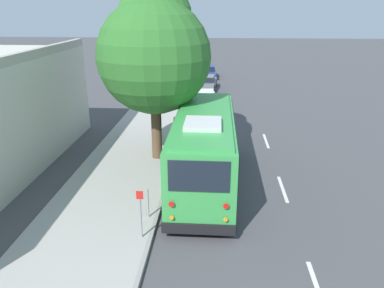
{
  "coord_description": "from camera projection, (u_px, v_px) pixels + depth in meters",
  "views": [
    {
      "loc": [
        -13.94,
        -0.38,
        7.23
      ],
      "look_at": [
        2.09,
        0.71,
        1.3
      ],
      "focal_mm": 35.0,
      "sensor_mm": 36.0,
      "label": 1
    }
  ],
  "objects": [
    {
      "name": "ground_plane",
      "position": [
        206.0,
        191.0,
        15.58
      ],
      "size": [
        160.0,
        160.0,
        0.0
      ],
      "primitive_type": "plane",
      "color": "#474749"
    },
    {
      "name": "sidewalk_slab",
      "position": [
        114.0,
        186.0,
        15.8
      ],
      "size": [
        80.0,
        4.23,
        0.15
      ],
      "primitive_type": "cube",
      "color": "#A3A099",
      "rests_on": "ground"
    },
    {
      "name": "curb_strip",
      "position": [
        165.0,
        188.0,
        15.66
      ],
      "size": [
        80.0,
        0.14,
        0.15
      ],
      "primitive_type": "cube",
      "color": "gray",
      "rests_on": "ground"
    },
    {
      "name": "shuttle_bus",
      "position": [
        204.0,
        146.0,
        15.71
      ],
      "size": [
        8.78,
        2.64,
        3.25
      ],
      "rotation": [
        0.0,
        0.0,
        -0.0
      ],
      "color": "green",
      "rests_on": "ground"
    },
    {
      "name": "parked_sedan_white",
      "position": [
        204.0,
        100.0,
        28.01
      ],
      "size": [
        4.69,
        1.85,
        1.3
      ],
      "rotation": [
        0.0,
        0.0,
        0.04
      ],
      "color": "silver",
      "rests_on": "ground"
    },
    {
      "name": "parked_sedan_gray",
      "position": [
        206.0,
        83.0,
        34.54
      ],
      "size": [
        4.3,
        1.92,
        1.26
      ],
      "rotation": [
        0.0,
        0.0,
        -0.06
      ],
      "color": "slate",
      "rests_on": "ground"
    },
    {
      "name": "parked_sedan_blue",
      "position": [
        207.0,
        72.0,
        40.3
      ],
      "size": [
        4.47,
        1.97,
        1.26
      ],
      "rotation": [
        0.0,
        0.0,
        0.07
      ],
      "color": "navy",
      "rests_on": "ground"
    },
    {
      "name": "street_tree",
      "position": [
        154.0,
        49.0,
        16.99
      ],
      "size": [
        5.21,
        5.21,
        8.3
      ],
      "color": "brown",
      "rests_on": "sidewalk_slab"
    },
    {
      "name": "sign_post_near",
      "position": [
        141.0,
        214.0,
        11.91
      ],
      "size": [
        0.06,
        0.22,
        1.67
      ],
      "color": "gray",
      "rests_on": "sidewalk_slab"
    },
    {
      "name": "sign_post_far",
      "position": [
        148.0,
        203.0,
        13.18
      ],
      "size": [
        0.06,
        0.06,
        1.11
      ],
      "color": "gray",
      "rests_on": "sidewalk_slab"
    },
    {
      "name": "fire_hydrant",
      "position": [
        175.0,
        123.0,
        22.72
      ],
      "size": [
        0.22,
        0.22,
        0.81
      ],
      "color": "red",
      "rests_on": "sidewalk_slab"
    },
    {
      "name": "lane_stripe_mid",
      "position": [
        283.0,
        189.0,
        15.75
      ],
      "size": [
        2.4,
        0.14,
        0.01
      ],
      "primitive_type": "cube",
      "color": "silver",
      "rests_on": "ground"
    },
    {
      "name": "lane_stripe_ahead",
      "position": [
        266.0,
        141.0,
        21.36
      ],
      "size": [
        2.4,
        0.14,
        0.01
      ],
      "primitive_type": "cube",
      "color": "silver",
      "rests_on": "ground"
    }
  ]
}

